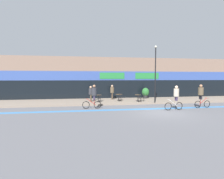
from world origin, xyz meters
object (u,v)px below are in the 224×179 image
at_px(planter_pot, 145,93).
at_px(lamp_post, 155,71).
at_px(pedestrian_far_end, 91,92).
at_px(cafe_chair_2_side, 143,97).
at_px(bistro_table_1, 119,96).
at_px(cafe_chair_1_near, 120,97).
at_px(bistro_table_2, 138,97).
at_px(cafe_chair_0_near, 99,98).
at_px(pedestrian_near_end, 112,91).
at_px(bistro_table_0, 99,97).
at_px(cafe_chair_2_near, 139,97).
at_px(cyclist_2, 176,96).
at_px(cyclist_1, 94,94).
at_px(cyclist_0, 201,94).

bearing_deg(planter_pot, lamp_post, -95.65).
bearing_deg(lamp_post, pedestrian_far_end, 163.43).
relative_size(cafe_chair_2_side, planter_pot, 0.65).
bearing_deg(pedestrian_far_end, planter_pot, -172.00).
relative_size(cafe_chair_2_side, lamp_post, 0.15).
height_order(bistro_table_1, cafe_chair_1_near, cafe_chair_1_near).
xyz_separation_m(bistro_table_2, cafe_chair_0_near, (-4.51, -0.11, -0.03)).
bearing_deg(pedestrian_far_end, lamp_post, 155.75).
bearing_deg(cafe_chair_0_near, pedestrian_near_end, -35.92).
distance_m(bistro_table_0, lamp_post, 6.98).
height_order(cafe_chair_2_side, lamp_post, lamp_post).
distance_m(bistro_table_2, cafe_chair_2_side, 0.63).
bearing_deg(bistro_table_0, cafe_chair_2_near, -14.19).
xyz_separation_m(cafe_chair_1_near, lamp_post, (3.57, -1.61, 3.00)).
height_order(cyclist_2, pedestrian_near_end, cyclist_2).
height_order(bistro_table_2, cafe_chair_2_near, cafe_chair_2_near).
relative_size(bistro_table_1, cyclist_2, 0.36).
bearing_deg(bistro_table_2, cyclist_2, -71.10).
bearing_deg(pedestrian_far_end, pedestrian_near_end, -157.33).
bearing_deg(cafe_chair_2_side, pedestrian_far_end, -6.55).
xyz_separation_m(bistro_table_0, lamp_post, (6.02, -1.91, 2.97)).
bearing_deg(planter_pot, bistro_table_0, -161.07).
bearing_deg(pedestrian_near_end, cafe_chair_2_near, 132.82).
bearing_deg(cyclist_2, bistro_table_2, -75.18).
bearing_deg(bistro_table_1, pedestrian_near_end, 112.06).
relative_size(cafe_chair_1_near, lamp_post, 0.15).
height_order(bistro_table_1, pedestrian_near_end, pedestrian_near_end).
height_order(cafe_chair_0_near, lamp_post, lamp_post).
bearing_deg(cyclist_1, cyclist_0, 178.15).
distance_m(cyclist_1, pedestrian_far_end, 4.01).
xyz_separation_m(bistro_table_1, cyclist_0, (6.83, -5.41, 0.64)).
height_order(bistro_table_2, planter_pot, planter_pot).
bearing_deg(bistro_table_1, cyclist_0, -38.36).
bearing_deg(cafe_chair_0_near, bistro_table_1, -66.83).
xyz_separation_m(lamp_post, pedestrian_far_end, (-6.92, 2.06, -2.46)).
bearing_deg(planter_pot, cafe_chair_0_near, -156.24).
height_order(cyclist_2, pedestrian_far_end, cyclist_2).
bearing_deg(cafe_chair_0_near, bistro_table_0, 1.70).
distance_m(bistro_table_2, cafe_chair_0_near, 4.52).
xyz_separation_m(bistro_table_0, bistro_table_1, (2.44, 0.32, 0.01)).
bearing_deg(bistro_table_0, bistro_table_2, -6.50).
xyz_separation_m(bistro_table_2, cyclist_0, (4.76, -4.57, 0.65)).
bearing_deg(lamp_post, cafe_chair_2_near, 152.85).
relative_size(pedestrian_near_end, pedestrian_far_end, 1.02).
relative_size(bistro_table_2, cyclist_0, 0.35).
height_order(bistro_table_1, bistro_table_2, bistro_table_1).
bearing_deg(cafe_chair_1_near, cyclist_2, -150.37).
relative_size(cafe_chair_0_near, cyclist_1, 0.41).
relative_size(bistro_table_2, cafe_chair_1_near, 0.85).
relative_size(cafe_chair_2_near, planter_pot, 0.65).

